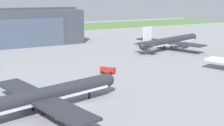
% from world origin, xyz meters
% --- Properties ---
extents(ground_plane, '(440.00, 440.00, 0.00)m').
position_xyz_m(ground_plane, '(0.00, 0.00, 0.00)').
color(ground_plane, gray).
extents(airliner_near_left, '(40.18, 36.64, 11.76)m').
position_xyz_m(airliner_near_left, '(-8.70, 0.79, 3.61)').
color(airliner_near_left, '#282B33').
rests_on(airliner_near_left, ground_plane).
extents(airliner_far_right, '(44.13, 36.41, 12.40)m').
position_xyz_m(airliner_far_right, '(68.03, 50.46, 4.03)').
color(airliner_far_right, '#282B33').
rests_on(airliner_far_right, ground_plane).
extents(baggage_tug, '(5.04, 4.97, 2.01)m').
position_xyz_m(baggage_tug, '(19.91, 24.06, 1.17)').
color(baggage_tug, '#AD1E19').
rests_on(baggage_tug, ground_plane).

